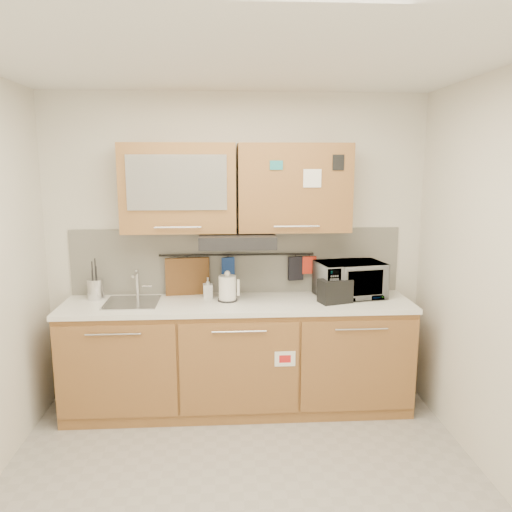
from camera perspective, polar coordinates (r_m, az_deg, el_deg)
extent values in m
plane|color=#9E9993|center=(3.39, -1.37, -26.18)|extent=(3.20, 3.20, 0.00)
plane|color=white|center=(2.77, -1.63, 22.52)|extent=(3.20, 3.20, 0.00)
plane|color=silver|center=(4.27, -2.22, 0.79)|extent=(3.20, 0.00, 3.20)
cube|color=#AF7A3E|center=(4.22, -2.04, -11.49)|extent=(2.80, 0.60, 0.88)
cube|color=black|center=(4.38, -2.01, -16.22)|extent=(2.80, 0.54, 0.10)
cube|color=#A27339|center=(4.01, -15.71, -12.67)|extent=(0.91, 0.02, 0.74)
cylinder|color=silver|center=(3.88, -16.02, -8.60)|extent=(0.41, 0.01, 0.01)
cube|color=#A27339|center=(3.92, -1.92, -12.80)|extent=(0.91, 0.02, 0.74)
cylinder|color=silver|center=(3.79, -1.93, -8.64)|extent=(0.41, 0.01, 0.01)
cube|color=#A27339|center=(4.05, 11.70, -12.22)|extent=(0.91, 0.02, 0.74)
cylinder|color=silver|center=(3.92, 11.97, -8.18)|extent=(0.41, 0.01, 0.01)
cube|color=white|center=(4.06, -2.08, -5.52)|extent=(2.82, 0.62, 0.04)
cube|color=silver|center=(4.28, -2.21, -0.55)|extent=(2.80, 0.02, 0.56)
cube|color=#AF7A3E|center=(4.06, -8.79, 7.69)|extent=(0.90, 0.35, 0.70)
cube|color=silver|center=(3.87, -9.05, 8.29)|extent=(0.76, 0.02, 0.42)
cube|color=#A27339|center=(4.08, 4.32, 7.80)|extent=(0.90, 0.35, 0.70)
cube|color=white|center=(3.92, 6.46, 8.82)|extent=(0.14, 0.00, 0.14)
cube|color=black|center=(4.01, -2.15, 1.88)|extent=(0.60, 0.46, 0.10)
cube|color=silver|center=(4.14, -13.99, -5.33)|extent=(0.42, 0.40, 0.03)
cylinder|color=silver|center=(4.25, -13.42, -3.12)|extent=(0.03, 0.03, 0.24)
cylinder|color=silver|center=(4.15, -13.66, -2.04)|extent=(0.02, 0.18, 0.02)
cylinder|color=black|center=(4.23, -2.20, 0.14)|extent=(1.30, 0.02, 0.02)
cylinder|color=silver|center=(4.32, -17.84, -3.62)|extent=(0.18, 0.18, 0.17)
cylinder|color=black|center=(4.32, -18.15, -2.64)|extent=(0.01, 0.01, 0.32)
cylinder|color=black|center=(4.28, -17.72, -2.95)|extent=(0.01, 0.01, 0.28)
cylinder|color=black|center=(4.32, -17.83, -2.46)|extent=(0.01, 0.01, 0.34)
cylinder|color=black|center=(4.29, -18.16, -3.19)|extent=(0.01, 0.01, 0.25)
cylinder|color=white|center=(4.07, -3.28, -3.70)|extent=(0.16, 0.16, 0.21)
sphere|color=white|center=(4.04, -3.30, -2.01)|extent=(0.05, 0.05, 0.05)
cube|color=white|center=(4.05, -2.02, -3.61)|extent=(0.02, 0.03, 0.13)
cylinder|color=black|center=(4.09, -3.26, -5.01)|extent=(0.16, 0.16, 0.01)
cube|color=black|center=(4.06, 9.03, -3.97)|extent=(0.28, 0.22, 0.19)
cube|color=black|center=(4.02, 8.51, -2.83)|extent=(0.10, 0.13, 0.01)
cube|color=black|center=(4.06, 9.62, -2.71)|extent=(0.10, 0.13, 0.01)
imported|color=#999999|center=(4.24, 10.65, -2.66)|extent=(0.59, 0.46, 0.30)
imported|color=#999999|center=(4.17, -5.52, -3.62)|extent=(0.08, 0.08, 0.17)
cube|color=brown|center=(4.28, -7.82, -3.23)|extent=(0.37, 0.07, 0.46)
cube|color=navy|center=(4.24, -3.21, -1.37)|extent=(0.11, 0.06, 0.18)
cube|color=black|center=(4.28, 4.56, -1.42)|extent=(0.13, 0.07, 0.20)
cube|color=red|center=(4.29, 6.11, -1.03)|extent=(0.12, 0.03, 0.15)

